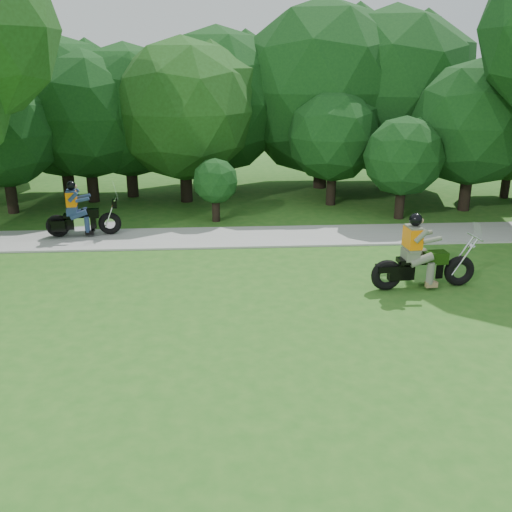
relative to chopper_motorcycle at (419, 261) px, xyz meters
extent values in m
plane|color=#29631C|center=(-2.90, -3.46, -0.71)|extent=(100.00, 100.00, 0.00)
cube|color=#979792|center=(-2.90, 4.54, -0.68)|extent=(60.00, 2.20, 0.06)
cylinder|color=black|center=(-12.57, 8.26, 0.11)|extent=(0.40, 0.40, 1.65)
sphere|color=#103613|center=(-12.57, 8.26, 2.23)|extent=(3.97, 3.97, 3.97)
cylinder|color=black|center=(-14.64, 13.77, 0.19)|extent=(0.49, 0.49, 1.80)
cylinder|color=black|center=(4.36, 7.56, 0.16)|extent=(0.43, 0.43, 1.74)
sphere|color=#103613|center=(4.36, 7.56, 2.50)|extent=(4.54, 4.54, 4.54)
cylinder|color=black|center=(-6.20, 9.67, 0.19)|extent=(0.47, 0.47, 1.80)
sphere|color=#1E4614|center=(-6.20, 9.67, 2.86)|extent=(5.47, 5.47, 5.47)
cylinder|color=black|center=(-5.02, 6.60, -0.26)|extent=(0.28, 0.28, 0.92)
sphere|color=#103613|center=(-5.02, 6.60, 0.72)|extent=(1.60, 1.60, 1.60)
cylinder|color=black|center=(1.55, 6.55, -0.06)|extent=(0.34, 0.34, 1.31)
sphere|color=#103613|center=(1.55, 6.55, 1.51)|extent=(2.81, 2.81, 2.81)
cylinder|color=black|center=(-9.94, 9.91, 0.19)|extent=(0.45, 0.45, 1.80)
sphere|color=#103613|center=(-9.94, 9.91, 2.68)|extent=(4.91, 4.91, 4.91)
cylinder|color=black|center=(-8.49, 10.73, 0.16)|extent=(0.46, 0.46, 1.75)
sphere|color=#103613|center=(-8.49, 10.73, 2.75)|extent=(5.29, 5.29, 5.29)
cylinder|color=black|center=(-0.40, 11.96, 0.19)|extent=(0.57, 0.57, 1.80)
sphere|color=#103613|center=(-0.40, 11.96, 3.49)|extent=(7.40, 7.40, 7.40)
cylinder|color=black|center=(6.91, 9.50, -0.10)|extent=(0.35, 0.35, 1.23)
sphere|color=#1E4614|center=(6.91, 9.50, 1.50)|extent=(3.03, 3.03, 3.03)
cylinder|color=black|center=(-11.13, 10.86, 0.19)|extent=(0.48, 0.48, 1.80)
sphere|color=#103613|center=(-11.13, 10.86, 2.90)|extent=(5.57, 5.57, 5.57)
cylinder|color=black|center=(-4.88, 12.01, 0.19)|extent=(0.50, 0.50, 1.80)
sphere|color=#103613|center=(-4.88, 12.01, 3.06)|extent=(6.07, 6.07, 6.07)
cylinder|color=black|center=(2.51, 11.84, 0.19)|extent=(0.55, 0.55, 1.80)
sphere|color=#103613|center=(2.51, 11.84, 3.39)|extent=(7.09, 7.09, 7.09)
cylinder|color=black|center=(-0.51, 8.77, 0.05)|extent=(0.38, 0.38, 1.53)
sphere|color=#103613|center=(-0.51, 8.77, 1.96)|extent=(3.53, 3.53, 3.53)
torus|color=black|center=(-0.82, -0.07, -0.32)|extent=(0.81, 0.30, 0.79)
torus|color=black|center=(1.09, 0.10, -0.32)|extent=(0.81, 0.30, 0.79)
cube|color=black|center=(-0.10, -0.01, -0.26)|extent=(1.40, 0.39, 0.36)
cube|color=silver|center=(0.09, 0.01, -0.26)|extent=(0.57, 0.43, 0.45)
cube|color=black|center=(0.40, 0.04, 0.07)|extent=(0.61, 0.39, 0.29)
cube|color=black|center=(-0.25, -0.02, 0.03)|extent=(0.62, 0.41, 0.11)
cylinder|color=silver|center=(1.13, 0.10, 0.07)|extent=(0.61, 0.10, 0.93)
cylinder|color=silver|center=(1.40, 0.13, 0.56)|extent=(0.11, 0.72, 0.04)
cube|color=#595D4B|center=(-0.25, -0.02, 0.19)|extent=(0.38, 0.46, 0.27)
cube|color=#595D4B|center=(-0.23, -0.02, 0.59)|extent=(0.33, 0.50, 0.63)
cube|color=orange|center=(-0.23, -0.02, 0.61)|extent=(0.37, 0.55, 0.50)
sphere|color=black|center=(-0.19, -0.02, 1.07)|extent=(0.32, 0.32, 0.32)
torus|color=black|center=(-10.03, 4.83, -0.29)|extent=(0.75, 0.30, 0.73)
torus|color=black|center=(-8.43, 5.03, -0.29)|extent=(0.75, 0.30, 0.73)
cube|color=black|center=(-9.42, 4.90, -0.24)|extent=(1.18, 0.39, 0.33)
cube|color=silver|center=(-9.26, 4.92, -0.24)|extent=(0.54, 0.41, 0.42)
cube|color=black|center=(-9.01, 4.96, 0.07)|extent=(0.58, 0.38, 0.27)
cube|color=black|center=(-9.55, 4.89, 0.03)|extent=(0.58, 0.40, 0.10)
cylinder|color=silver|center=(-8.39, 5.03, 0.07)|extent=(0.42, 0.10, 0.93)
cylinder|color=silver|center=(-8.22, 5.05, 0.52)|extent=(0.12, 0.67, 0.04)
cube|color=black|center=(-9.95, 4.61, -0.24)|extent=(0.45, 0.18, 0.35)
cube|color=black|center=(-10.01, 5.06, -0.24)|extent=(0.45, 0.18, 0.35)
cube|color=navy|center=(-9.55, 4.89, 0.18)|extent=(0.36, 0.43, 0.25)
cube|color=navy|center=(-9.53, 4.89, 0.55)|extent=(0.32, 0.47, 0.58)
cube|color=orange|center=(-9.53, 4.89, 0.57)|extent=(0.36, 0.51, 0.46)
sphere|color=black|center=(-9.50, 4.89, 0.99)|extent=(0.29, 0.29, 0.29)
camera|label=1|loc=(-4.88, -12.94, 4.68)|focal=40.00mm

